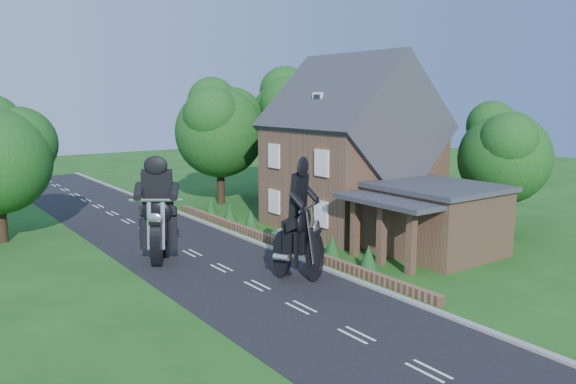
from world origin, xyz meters
TOP-DOWN VIEW (x-y plane):
  - ground at (0.00, 0.00)m, footprint 120.00×120.00m
  - road at (0.00, 0.00)m, footprint 7.00×80.00m
  - kerb at (3.65, 0.00)m, footprint 0.30×80.00m
  - garden_wall at (4.30, 5.00)m, footprint 0.30×22.00m
  - house at (10.49, 6.00)m, footprint 9.54×8.64m
  - annex at (9.87, -0.80)m, footprint 7.05×5.94m
  - tree_annex_side at (17.13, 0.10)m, footprint 5.64×5.20m
  - tree_house_right at (16.65, 8.62)m, footprint 6.51×6.00m
  - tree_behind_house at (14.18, 16.14)m, footprint 7.81×7.20m
  - tree_behind_left at (8.16, 17.13)m, footprint 6.94×6.40m
  - tree_far_road at (-6.86, 14.11)m, footprint 6.08×5.60m
  - shrub_a at (5.30, -1.00)m, footprint 0.90×0.90m
  - shrub_b at (5.30, 1.50)m, footprint 0.90×0.90m
  - shrub_c at (5.30, 4.00)m, footprint 0.90×0.90m
  - shrub_d at (5.30, 9.00)m, footprint 0.90×0.90m
  - shrub_e at (5.30, 11.50)m, footprint 0.90×0.90m
  - shrub_f at (5.30, 14.00)m, footprint 0.90×0.90m
  - motorcycle_lead at (1.91, -0.28)m, footprint 1.27×1.65m
  - motorcycle_follow at (-1.91, 5.46)m, footprint 1.25×1.57m

SIDE VIEW (x-z plane):
  - ground at x=0.00m, z-range 0.00..0.00m
  - road at x=0.00m, z-range 0.00..0.02m
  - kerb at x=3.65m, z-range 0.00..0.12m
  - garden_wall at x=4.30m, z-range 0.00..0.40m
  - shrub_a at x=5.30m, z-range 0.00..1.10m
  - shrub_b at x=5.30m, z-range 0.00..1.10m
  - shrub_c at x=5.30m, z-range 0.00..1.10m
  - shrub_d at x=5.30m, z-range 0.00..1.10m
  - shrub_e at x=5.30m, z-range 0.00..1.10m
  - shrub_f at x=5.30m, z-range 0.00..1.10m
  - motorcycle_follow at x=-1.91m, z-range 0.00..1.51m
  - motorcycle_lead at x=1.91m, z-range 0.00..1.57m
  - annex at x=9.87m, z-range 0.05..3.49m
  - house at x=10.49m, z-range -0.78..9.46m
  - tree_annex_side at x=17.13m, z-range 0.95..8.43m
  - tree_far_road at x=-6.86m, z-range 0.92..8.76m
  - tree_house_right at x=16.65m, z-range 0.99..9.39m
  - tree_behind_left at x=8.16m, z-range 1.15..10.31m
  - tree_behind_house at x=14.18m, z-range 1.19..11.27m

